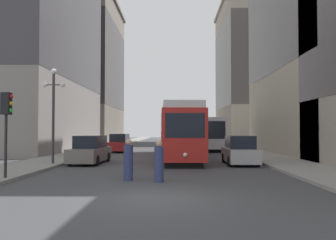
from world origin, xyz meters
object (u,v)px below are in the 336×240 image
traffic_light_near_left (7,112)px  pedestrian_crossing_far (128,161)px  parked_car_right_far (240,151)px  transit_bus (206,132)px  pedestrian_crossing_near (159,163)px  streetcar (179,131)px  parked_car_left_near (90,151)px  parked_car_left_mid (120,143)px  lamp_post_left_near (53,101)px

traffic_light_near_left → pedestrian_crossing_far: bearing=3.5°
parked_car_right_far → traffic_light_near_left: traffic_light_near_left is taller
transit_bus → pedestrian_crossing_near: size_ratio=6.84×
pedestrian_crossing_far → streetcar: bearing=-154.5°
parked_car_left_near → parked_car_left_mid: size_ratio=1.02×
parked_car_right_far → lamp_post_left_near: lamp_post_left_near is taller
parked_car_left_near → pedestrian_crossing_near: (4.86, -8.31, -0.04)m
traffic_light_near_left → lamp_post_left_near: size_ratio=0.63×
pedestrian_crossing_near → lamp_post_left_near: 10.02m
parked_car_left_near → parked_car_left_mid: (-0.00, 12.57, -0.00)m
parked_car_right_far → pedestrian_crossing_near: size_ratio=2.50×
parked_car_left_mid → pedestrian_crossing_near: parked_car_left_mid is taller
parked_car_left_mid → pedestrian_crossing_near: size_ratio=2.73×
streetcar → pedestrian_crossing_far: 11.49m
streetcar → transit_bus: 13.43m
parked_car_left_mid → pedestrian_crossing_near: (4.86, -20.88, -0.04)m
transit_bus → pedestrian_crossing_far: 24.87m
pedestrian_crossing_near → parked_car_right_far: bearing=-173.2°
traffic_light_near_left → streetcar: bearing=56.7°
pedestrian_crossing_near → lamp_post_left_near: bearing=-95.9°
parked_car_left_mid → lamp_post_left_near: bearing=-95.1°
transit_bus → pedestrian_crossing_far: transit_bus is taller
streetcar → parked_car_left_near: size_ratio=2.85×
parked_car_right_far → pedestrian_crossing_near: (-4.84, -7.73, -0.03)m
streetcar → pedestrian_crossing_far: bearing=-104.1°
pedestrian_crossing_far → traffic_light_near_left: size_ratio=0.49×
streetcar → transit_bus: streetcar is taller
transit_bus → traffic_light_near_left: size_ratio=3.26×
pedestrian_crossing_near → pedestrian_crossing_far: bearing=-72.8°
transit_bus → parked_car_left_near: (-9.10, -16.44, -1.10)m
streetcar → parked_car_left_mid: streetcar is taller
streetcar → traffic_light_near_left: 13.77m
pedestrian_crossing_far → traffic_light_near_left: 5.62m
parked_car_left_near → pedestrian_crossing_near: size_ratio=2.79×
parked_car_left_near → parked_car_left_mid: same height
pedestrian_crossing_far → transit_bus: bearing=-155.6°
parked_car_left_mid → traffic_light_near_left: size_ratio=1.30×
pedestrian_crossing_near → transit_bus: bearing=-150.9°
pedestrian_crossing_near → traffic_light_near_left: bearing=-53.1°
pedestrian_crossing_near → lamp_post_left_near: size_ratio=0.30×
parked_car_left_near → traffic_light_near_left: bearing=-99.2°
streetcar → transit_bus: size_ratio=1.16×
transit_bus → parked_car_left_near: bearing=-120.9°
streetcar → pedestrian_crossing_near: bearing=-97.1°
transit_bus → streetcar: bearing=-105.8°
parked_car_right_far → parked_car_left_near: bearing=-2.7°
parked_car_left_mid → pedestrian_crossing_far: size_ratio=2.64×
parked_car_left_near → pedestrian_crossing_near: parked_car_left_near is taller
parked_car_left_mid → traffic_light_near_left: traffic_light_near_left is taller
transit_bus → parked_car_right_far: 17.06m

